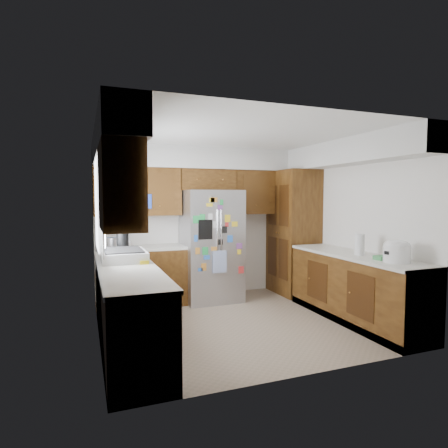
% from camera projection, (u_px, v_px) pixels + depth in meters
% --- Properties ---
extents(floor, '(3.60, 3.60, 0.00)m').
position_uv_depth(floor, '(240.00, 323.00, 5.04)').
color(floor, gray).
rests_on(floor, ground).
extents(room_shell, '(3.64, 3.24, 2.52)m').
position_uv_depth(room_shell, '(223.00, 188.00, 5.21)').
color(room_shell, white).
rests_on(room_shell, ground).
extents(left_counter_run, '(1.36, 3.20, 0.92)m').
position_uv_depth(left_counter_run, '(136.00, 301.00, 4.55)').
color(left_counter_run, '#3A200B').
rests_on(left_counter_run, ground).
extents(right_counter_run, '(0.63, 2.25, 0.92)m').
position_uv_depth(right_counter_run, '(355.00, 290.00, 5.09)').
color(right_counter_run, '#3A200B').
rests_on(right_counter_run, ground).
extents(pantry, '(0.60, 0.90, 2.15)m').
position_uv_depth(pantry, '(293.00, 232.00, 6.56)').
color(pantry, '#3A200B').
rests_on(pantry, ground).
extents(fridge, '(0.90, 0.79, 1.80)m').
position_uv_depth(fridge, '(211.00, 246.00, 6.10)').
color(fridge, '#ACABB1').
rests_on(fridge, ground).
extents(bridge_cabinet, '(0.96, 0.34, 0.35)m').
position_uv_depth(bridge_cabinet, '(207.00, 180.00, 6.23)').
color(bridge_cabinet, '#3A200B').
rests_on(bridge_cabinet, fridge).
extents(fridge_top_items, '(0.72, 0.31, 0.29)m').
position_uv_depth(fridge_top_items, '(207.00, 161.00, 6.16)').
color(fridge_top_items, blue).
rests_on(fridge_top_items, bridge_cabinet).
extents(sink_assembly, '(0.52, 0.73, 0.37)m').
position_uv_depth(sink_assembly, '(123.00, 255.00, 4.53)').
color(sink_assembly, silver).
rests_on(sink_assembly, left_counter_run).
extents(left_counter_clutter, '(0.35, 0.82, 0.38)m').
position_uv_depth(left_counter_clutter, '(120.00, 243.00, 5.23)').
color(left_counter_clutter, black).
rests_on(left_counter_clutter, left_counter_run).
extents(rice_cooker, '(0.31, 0.30, 0.27)m').
position_uv_depth(rice_cooker, '(397.00, 251.00, 4.39)').
color(rice_cooker, white).
rests_on(rice_cooker, right_counter_run).
extents(paper_towel, '(0.12, 0.12, 0.28)m').
position_uv_depth(paper_towel, '(360.00, 245.00, 4.95)').
color(paper_towel, white).
rests_on(paper_towel, right_counter_run).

